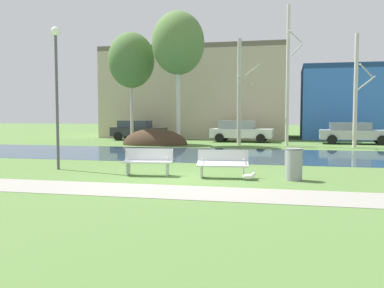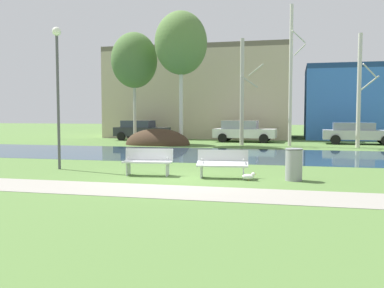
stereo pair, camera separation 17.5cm
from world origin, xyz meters
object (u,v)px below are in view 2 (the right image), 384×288
(bench_right, at_px, (222,163))
(parked_sedan_second_white, at_px, (243,131))
(bench_left, at_px, (148,161))
(trash_bin, at_px, (294,164))
(parked_van_nearest_dark, at_px, (141,130))
(parked_hatch_third_silver, at_px, (358,133))
(seagull, at_px, (249,176))
(streetlamp, at_px, (58,74))

(bench_right, xyz_separation_m, parked_sedan_second_white, (-1.40, 17.62, 0.33))
(bench_left, xyz_separation_m, trash_bin, (4.64, -0.01, 0.03))
(parked_van_nearest_dark, relative_size, parked_hatch_third_silver, 0.87)
(seagull, relative_size, parked_hatch_third_silver, 0.09)
(trash_bin, bearing_deg, parked_hatch_third_silver, 76.54)
(bench_left, xyz_separation_m, parked_van_nearest_dark, (-6.85, 17.87, 0.32))
(trash_bin, xyz_separation_m, parked_hatch_third_silver, (4.12, 17.20, 0.26))
(trash_bin, xyz_separation_m, parked_sedan_second_white, (-3.57, 17.64, 0.30))
(streetlamp, relative_size, parked_hatch_third_silver, 1.08)
(parked_sedan_second_white, bearing_deg, parked_hatch_third_silver, -3.26)
(seagull, bearing_deg, bench_right, 157.02)
(bench_right, relative_size, parked_sedan_second_white, 0.37)
(bench_left, distance_m, seagull, 3.36)
(bench_right, xyz_separation_m, streetlamp, (-6.13, 0.75, 2.96))
(bench_right, xyz_separation_m, parked_van_nearest_dark, (-9.31, 17.87, 0.32))
(parked_hatch_third_silver, bearing_deg, parked_sedan_second_white, 176.74)
(bench_left, distance_m, parked_hatch_third_silver, 19.29)
(bench_right, relative_size, parked_van_nearest_dark, 0.40)
(bench_right, bearing_deg, parked_hatch_third_silver, 69.89)
(parked_hatch_third_silver, bearing_deg, bench_right, -110.11)
(bench_left, height_order, parked_sedan_second_white, parked_sedan_second_white)
(parked_sedan_second_white, bearing_deg, parked_van_nearest_dark, 178.26)
(parked_sedan_second_white, bearing_deg, seagull, -82.85)
(trash_bin, bearing_deg, bench_left, 179.82)
(parked_sedan_second_white, bearing_deg, streetlamp, -105.68)
(streetlamp, height_order, parked_van_nearest_dark, streetlamp)
(bench_left, height_order, trash_bin, trash_bin)
(bench_left, height_order, streetlamp, streetlamp)
(bench_right, relative_size, streetlamp, 0.32)
(parked_van_nearest_dark, distance_m, parked_hatch_third_silver, 15.62)
(bench_right, height_order, parked_van_nearest_dark, parked_van_nearest_dark)
(bench_right, bearing_deg, seagull, -22.98)
(parked_van_nearest_dark, bearing_deg, bench_right, -62.47)
(bench_right, height_order, seagull, bench_right)
(trash_bin, bearing_deg, bench_right, 179.61)
(streetlamp, bearing_deg, parked_hatch_third_silver, 52.91)
(bench_left, xyz_separation_m, seagull, (3.32, -0.36, -0.34))
(parked_van_nearest_dark, xyz_separation_m, parked_hatch_third_silver, (15.61, -0.68, -0.03))
(parked_sedan_second_white, distance_m, parked_hatch_third_silver, 7.70)
(parked_sedan_second_white, bearing_deg, bench_left, -93.47)
(trash_bin, relative_size, parked_hatch_third_silver, 0.21)
(parked_sedan_second_white, bearing_deg, trash_bin, -78.55)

